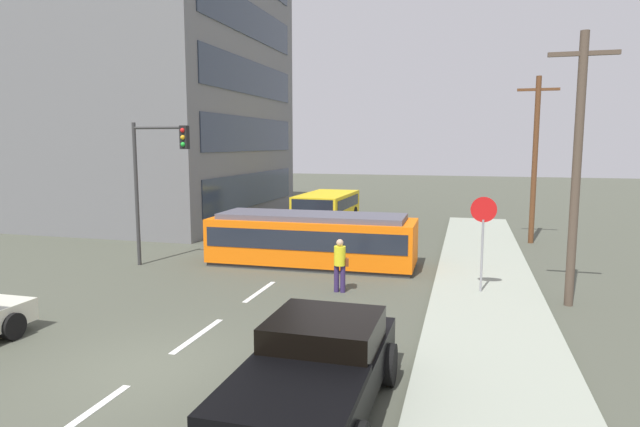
{
  "coord_description": "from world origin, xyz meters",
  "views": [
    {
      "loc": [
        6.12,
        -9.17,
        4.59
      ],
      "look_at": [
        1.04,
        9.29,
        2.08
      ],
      "focal_mm": 30.1,
      "sensor_mm": 36.0,
      "label": 1
    }
  ],
  "objects_px": {
    "streetcar_tram": "(312,239)",
    "pickup_truck_parked": "(317,369)",
    "stop_sign": "(483,224)",
    "utility_pole_mid": "(535,157)",
    "traffic_light_mast": "(155,168)",
    "city_bus": "(327,207)",
    "utility_pole_near": "(577,166)",
    "pedestrian_crossing": "(340,262)"
  },
  "relations": [
    {
      "from": "pedestrian_crossing",
      "to": "traffic_light_mast",
      "type": "relative_size",
      "value": 0.31
    },
    {
      "from": "pickup_truck_parked",
      "to": "utility_pole_near",
      "type": "xyz_separation_m",
      "value": [
        5.25,
        7.88,
        3.18
      ]
    },
    {
      "from": "city_bus",
      "to": "pickup_truck_parked",
      "type": "height_order",
      "value": "city_bus"
    },
    {
      "from": "streetcar_tram",
      "to": "pickup_truck_parked",
      "type": "relative_size",
      "value": 1.56
    },
    {
      "from": "utility_pole_mid",
      "to": "stop_sign",
      "type": "bearing_deg",
      "value": -104.08
    },
    {
      "from": "traffic_light_mast",
      "to": "utility_pole_mid",
      "type": "bearing_deg",
      "value": 32.1
    },
    {
      "from": "city_bus",
      "to": "pedestrian_crossing",
      "type": "distance_m",
      "value": 13.83
    },
    {
      "from": "pedestrian_crossing",
      "to": "traffic_light_mast",
      "type": "height_order",
      "value": "traffic_light_mast"
    },
    {
      "from": "streetcar_tram",
      "to": "pickup_truck_parked",
      "type": "height_order",
      "value": "streetcar_tram"
    },
    {
      "from": "streetcar_tram",
      "to": "utility_pole_mid",
      "type": "bearing_deg",
      "value": 39.64
    },
    {
      "from": "stop_sign",
      "to": "utility_pole_near",
      "type": "bearing_deg",
      "value": -8.12
    },
    {
      "from": "city_bus",
      "to": "traffic_light_mast",
      "type": "xyz_separation_m",
      "value": [
        -3.49,
        -11.62,
        2.66
      ]
    },
    {
      "from": "streetcar_tram",
      "to": "pickup_truck_parked",
      "type": "bearing_deg",
      "value": -73.38
    },
    {
      "from": "streetcar_tram",
      "to": "pickup_truck_parked",
      "type": "distance_m",
      "value": 11.35
    },
    {
      "from": "city_bus",
      "to": "utility_pole_near",
      "type": "distance_m",
      "value": 16.89
    },
    {
      "from": "pickup_truck_parked",
      "to": "pedestrian_crossing",
      "type": "bearing_deg",
      "value": 100.28
    },
    {
      "from": "stop_sign",
      "to": "utility_pole_mid",
      "type": "distance_m",
      "value": 10.19
    },
    {
      "from": "city_bus",
      "to": "stop_sign",
      "type": "bearing_deg",
      "value": -57.12
    },
    {
      "from": "stop_sign",
      "to": "utility_pole_mid",
      "type": "height_order",
      "value": "utility_pole_mid"
    },
    {
      "from": "traffic_light_mast",
      "to": "pedestrian_crossing",
      "type": "bearing_deg",
      "value": -12.59
    },
    {
      "from": "city_bus",
      "to": "pedestrian_crossing",
      "type": "relative_size",
      "value": 3.32
    },
    {
      "from": "streetcar_tram",
      "to": "traffic_light_mast",
      "type": "distance_m",
      "value": 6.36
    },
    {
      "from": "streetcar_tram",
      "to": "pedestrian_crossing",
      "type": "relative_size",
      "value": 4.66
    },
    {
      "from": "pedestrian_crossing",
      "to": "utility_pole_near",
      "type": "height_order",
      "value": "utility_pole_near"
    },
    {
      "from": "stop_sign",
      "to": "utility_pole_mid",
      "type": "xyz_separation_m",
      "value": [
        2.44,
        9.73,
        1.78
      ]
    },
    {
      "from": "city_bus",
      "to": "pickup_truck_parked",
      "type": "distance_m",
      "value": 21.42
    },
    {
      "from": "traffic_light_mast",
      "to": "streetcar_tram",
      "type": "bearing_deg",
      "value": 17.5
    },
    {
      "from": "pedestrian_crossing",
      "to": "traffic_light_mast",
      "type": "distance_m",
      "value": 8.06
    },
    {
      "from": "city_bus",
      "to": "utility_pole_mid",
      "type": "xyz_separation_m",
      "value": [
        10.55,
        -2.81,
        2.94
      ]
    },
    {
      "from": "city_bus",
      "to": "traffic_light_mast",
      "type": "relative_size",
      "value": 1.04
    },
    {
      "from": "stop_sign",
      "to": "traffic_light_mast",
      "type": "height_order",
      "value": "traffic_light_mast"
    },
    {
      "from": "utility_pole_near",
      "to": "stop_sign",
      "type": "bearing_deg",
      "value": 171.88
    },
    {
      "from": "pickup_truck_parked",
      "to": "traffic_light_mast",
      "type": "bearing_deg",
      "value": 133.73
    },
    {
      "from": "stop_sign",
      "to": "traffic_light_mast",
      "type": "relative_size",
      "value": 0.54
    },
    {
      "from": "pickup_truck_parked",
      "to": "traffic_light_mast",
      "type": "distance_m",
      "value": 12.98
    },
    {
      "from": "pedestrian_crossing",
      "to": "utility_pole_near",
      "type": "bearing_deg",
      "value": 3.32
    },
    {
      "from": "pedestrian_crossing",
      "to": "utility_pole_mid",
      "type": "height_order",
      "value": "utility_pole_mid"
    },
    {
      "from": "pickup_truck_parked",
      "to": "utility_pole_mid",
      "type": "xyz_separation_m",
      "value": [
        5.29,
        17.95,
        3.18
      ]
    },
    {
      "from": "stop_sign",
      "to": "traffic_light_mast",
      "type": "distance_m",
      "value": 11.73
    },
    {
      "from": "city_bus",
      "to": "pickup_truck_parked",
      "type": "bearing_deg",
      "value": -75.8
    },
    {
      "from": "stop_sign",
      "to": "traffic_light_mast",
      "type": "xyz_separation_m",
      "value": [
        -11.6,
        0.92,
        1.5
      ]
    },
    {
      "from": "utility_pole_near",
      "to": "pedestrian_crossing",
      "type": "bearing_deg",
      "value": -176.68
    }
  ]
}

